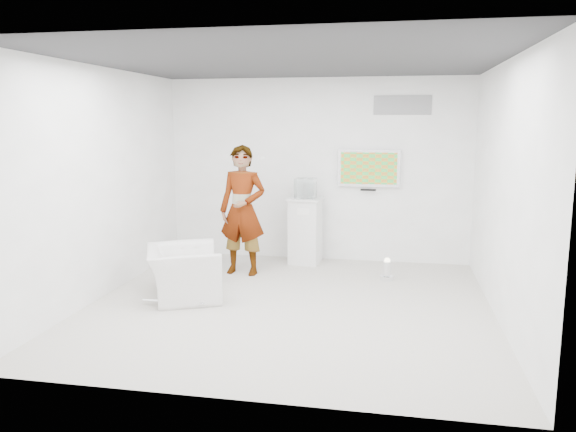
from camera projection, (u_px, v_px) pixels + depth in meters
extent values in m
cube|color=#B7B0A8|center=(289.00, 304.00, 7.11)|extent=(5.00, 5.00, 0.01)
cube|color=#2F2F32|center=(289.00, 62.00, 6.61)|extent=(5.00, 5.00, 0.01)
cube|color=white|center=(317.00, 170.00, 9.28)|extent=(5.00, 0.01, 3.00)
cube|color=white|center=(231.00, 224.00, 4.44)|extent=(5.00, 0.01, 3.00)
cube|color=white|center=(101.00, 183.00, 7.32)|extent=(0.01, 5.00, 3.00)
cube|color=white|center=(504.00, 192.00, 6.40)|extent=(0.01, 5.00, 3.00)
cube|color=silver|center=(369.00, 168.00, 9.07)|extent=(1.00, 0.08, 0.60)
cube|color=gray|center=(402.00, 105.00, 8.85)|extent=(0.90, 0.02, 0.30)
imported|color=silver|center=(243.00, 210.00, 8.43)|extent=(0.75, 0.53, 1.95)
imported|color=silver|center=(183.00, 273.00, 7.36)|extent=(1.25, 1.32, 0.67)
cube|color=silver|center=(305.00, 231.00, 9.15)|extent=(0.57, 0.57, 1.08)
cylinder|color=white|center=(387.00, 270.00, 8.20)|extent=(0.25, 0.25, 0.31)
cube|color=silver|center=(306.00, 188.00, 9.03)|extent=(0.32, 0.32, 0.32)
cube|color=silver|center=(306.00, 191.00, 9.04)|extent=(0.08, 0.17, 0.23)
cube|color=silver|center=(261.00, 158.00, 8.37)|extent=(0.09, 0.14, 0.04)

